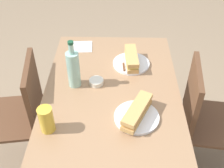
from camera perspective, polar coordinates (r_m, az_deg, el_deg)
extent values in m
plane|color=#8C755B|center=(2.18, 0.00, -14.99)|extent=(8.00, 8.00, 0.00)
cube|color=#997251|center=(1.65, 0.00, -0.92)|extent=(1.10, 0.78, 0.03)
cylinder|color=#262628|center=(2.28, 8.60, 0.37)|extent=(0.06, 0.06, 0.69)
cylinder|color=#262628|center=(2.28, -8.01, 0.60)|extent=(0.06, 0.06, 0.69)
cube|color=brown|center=(1.96, -20.04, -6.51)|extent=(0.45, 0.45, 0.02)
cube|color=brown|center=(1.78, -15.81, -1.56)|extent=(0.38, 0.08, 0.40)
cylinder|color=brown|center=(2.21, -13.52, -6.80)|extent=(0.04, 0.04, 0.43)
cylinder|color=brown|center=(1.98, -14.12, -14.45)|extent=(0.04, 0.04, 0.43)
cube|color=brown|center=(1.94, 20.39, -7.51)|extent=(0.45, 0.45, 0.02)
cube|color=brown|center=(1.75, 16.10, -2.46)|extent=(0.38, 0.08, 0.40)
cylinder|color=brown|center=(1.96, 14.21, -15.42)|extent=(0.04, 0.04, 0.43)
cylinder|color=brown|center=(2.18, 13.86, -7.61)|extent=(0.04, 0.04, 0.43)
cylinder|color=white|center=(1.80, 3.94, 4.19)|extent=(0.23, 0.23, 0.01)
cube|color=tan|center=(1.79, 3.97, 4.70)|extent=(0.24, 0.08, 0.02)
cube|color=#DBC66B|center=(1.78, 4.00, 5.26)|extent=(0.22, 0.08, 0.02)
cube|color=tan|center=(1.77, 4.03, 5.83)|extent=(0.24, 0.08, 0.02)
cube|color=silver|center=(1.83, 2.17, 5.14)|extent=(0.10, 0.02, 0.00)
cube|color=#59331E|center=(1.75, 2.40, 3.48)|extent=(0.08, 0.02, 0.01)
cylinder|color=white|center=(1.46, 5.04, -6.73)|extent=(0.23, 0.23, 0.01)
cube|color=tan|center=(1.44, 5.08, -6.20)|extent=(0.26, 0.17, 0.02)
cube|color=#CC8438|center=(1.43, 5.13, -5.61)|extent=(0.23, 0.16, 0.02)
cube|color=tan|center=(1.41, 5.19, -5.00)|extent=(0.26, 0.17, 0.02)
cube|color=silver|center=(1.49, 3.54, -4.73)|extent=(0.10, 0.04, 0.00)
cube|color=#59331E|center=(1.43, 2.67, -7.14)|extent=(0.08, 0.03, 0.01)
cylinder|color=#99C6B7|center=(1.60, -7.85, 2.92)|extent=(0.07, 0.07, 0.22)
cylinder|color=#99C6B7|center=(1.52, -8.32, 7.12)|extent=(0.03, 0.03, 0.06)
cylinder|color=#19472D|center=(1.50, -8.46, 8.32)|extent=(0.03, 0.03, 0.02)
cylinder|color=gold|center=(1.39, -13.23, -7.06)|extent=(0.07, 0.07, 0.14)
cylinder|color=silver|center=(1.65, -3.20, 0.45)|extent=(0.08, 0.08, 0.03)
cube|color=white|center=(1.98, -6.13, 7.55)|extent=(0.15, 0.15, 0.00)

